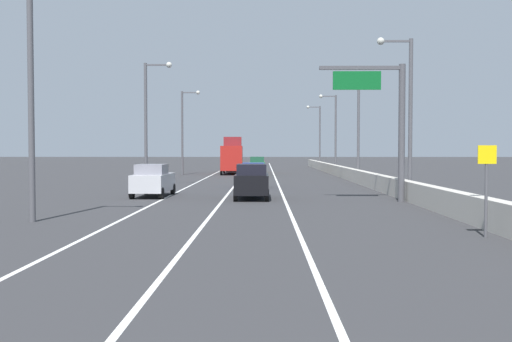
{
  "coord_description": "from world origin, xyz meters",
  "views": [
    {
      "loc": [
        0.28,
        -3.16,
        2.87
      ],
      "look_at": [
        -0.28,
        42.03,
        1.21
      ],
      "focal_mm": 41.43,
      "sensor_mm": 36.0,
      "label": 1
    }
  ],
  "objects_px": {
    "speed_advisory_sign": "(486,183)",
    "car_black_5": "(252,181)",
    "car_yellow_0": "(257,165)",
    "car_red_3": "(234,164)",
    "lamp_post_left_near": "(38,83)",
    "lamp_post_left_far": "(185,126)",
    "car_green_4": "(257,166)",
    "lamp_post_right_second": "(406,105)",
    "lamp_post_right_fifth": "(318,132)",
    "lamp_post_right_third": "(355,120)",
    "overhead_sign_gantry": "(388,115)",
    "lamp_post_right_fourth": "(333,128)",
    "lamp_post_left_mid": "(149,115)",
    "car_silver_2": "(153,180)",
    "box_truck": "(232,157)",
    "car_blue_1": "(253,175)"
  },
  "relations": [
    {
      "from": "car_silver_2",
      "to": "car_green_4",
      "type": "bearing_deg",
      "value": 78.75
    },
    {
      "from": "lamp_post_left_mid",
      "to": "lamp_post_left_far",
      "type": "xyz_separation_m",
      "value": [
        -0.21,
        21.74,
        0.0
      ]
    },
    {
      "from": "lamp_post_left_near",
      "to": "lamp_post_left_far",
      "type": "relative_size",
      "value": 1.0
    },
    {
      "from": "overhead_sign_gantry",
      "to": "lamp_post_left_far",
      "type": "bearing_deg",
      "value": 114.55
    },
    {
      "from": "lamp_post_right_fifth",
      "to": "overhead_sign_gantry",
      "type": "bearing_deg",
      "value": -91.49
    },
    {
      "from": "lamp_post_left_far",
      "to": "car_silver_2",
      "type": "distance_m",
      "value": 31.37
    },
    {
      "from": "lamp_post_right_third",
      "to": "box_truck",
      "type": "height_order",
      "value": "lamp_post_right_third"
    },
    {
      "from": "car_red_3",
      "to": "lamp_post_right_fourth",
      "type": "bearing_deg",
      "value": -26.52
    },
    {
      "from": "lamp_post_left_near",
      "to": "lamp_post_right_second",
      "type": "bearing_deg",
      "value": 34.93
    },
    {
      "from": "car_red_3",
      "to": "car_yellow_0",
      "type": "bearing_deg",
      "value": -53.84
    },
    {
      "from": "lamp_post_right_third",
      "to": "lamp_post_right_fourth",
      "type": "relative_size",
      "value": 1.0
    },
    {
      "from": "lamp_post_right_fifth",
      "to": "car_red_3",
      "type": "height_order",
      "value": "lamp_post_right_fifth"
    },
    {
      "from": "speed_advisory_sign",
      "to": "lamp_post_right_fourth",
      "type": "distance_m",
      "value": 52.45
    },
    {
      "from": "lamp_post_right_fifth",
      "to": "car_silver_2",
      "type": "distance_m",
      "value": 56.18
    },
    {
      "from": "lamp_post_right_fourth",
      "to": "car_yellow_0",
      "type": "xyz_separation_m",
      "value": [
        -9.21,
        1.83,
        -4.52
      ]
    },
    {
      "from": "speed_advisory_sign",
      "to": "car_blue_1",
      "type": "relative_size",
      "value": 0.72
    },
    {
      "from": "car_blue_1",
      "to": "car_silver_2",
      "type": "xyz_separation_m",
      "value": [
        -5.95,
        -8.69,
        0.05
      ]
    },
    {
      "from": "lamp_post_right_fifth",
      "to": "car_yellow_0",
      "type": "bearing_deg",
      "value": -119.03
    },
    {
      "from": "car_yellow_0",
      "to": "car_silver_2",
      "type": "distance_m",
      "value": 38.13
    },
    {
      "from": "speed_advisory_sign",
      "to": "lamp_post_right_fourth",
      "type": "relative_size",
      "value": 0.32
    },
    {
      "from": "overhead_sign_gantry",
      "to": "lamp_post_right_fourth",
      "type": "distance_m",
      "value": 39.28
    },
    {
      "from": "overhead_sign_gantry",
      "to": "speed_advisory_sign",
      "type": "bearing_deg",
      "value": -88.06
    },
    {
      "from": "overhead_sign_gantry",
      "to": "car_black_5",
      "type": "bearing_deg",
      "value": 165.51
    },
    {
      "from": "lamp_post_right_fourth",
      "to": "lamp_post_left_far",
      "type": "bearing_deg",
      "value": -164.34
    },
    {
      "from": "lamp_post_right_fifth",
      "to": "car_black_5",
      "type": "height_order",
      "value": "lamp_post_right_fifth"
    },
    {
      "from": "lamp_post_left_near",
      "to": "box_truck",
      "type": "distance_m",
      "value": 46.35
    },
    {
      "from": "lamp_post_right_fourth",
      "to": "lamp_post_left_mid",
      "type": "xyz_separation_m",
      "value": [
        -17.16,
        -26.61,
        0.0
      ]
    },
    {
      "from": "lamp_post_right_fifth",
      "to": "lamp_post_left_far",
      "type": "relative_size",
      "value": 1.0
    },
    {
      "from": "lamp_post_right_third",
      "to": "car_black_5",
      "type": "bearing_deg",
      "value": -115.04
    },
    {
      "from": "overhead_sign_gantry",
      "to": "lamp_post_left_far",
      "type": "relative_size",
      "value": 0.79
    },
    {
      "from": "lamp_post_left_near",
      "to": "car_black_5",
      "type": "distance_m",
      "value": 14.46
    },
    {
      "from": "speed_advisory_sign",
      "to": "lamp_post_right_second",
      "type": "xyz_separation_m",
      "value": [
        1.24,
        16.07,
        3.73
      ]
    },
    {
      "from": "lamp_post_right_second",
      "to": "lamp_post_right_third",
      "type": "xyz_separation_m",
      "value": [
        -0.17,
        18.11,
        0.0
      ]
    },
    {
      "from": "lamp_post_right_fifth",
      "to": "car_blue_1",
      "type": "height_order",
      "value": "lamp_post_right_fifth"
    },
    {
      "from": "lamp_post_right_fourth",
      "to": "car_black_5",
      "type": "bearing_deg",
      "value": -103.75
    },
    {
      "from": "speed_advisory_sign",
      "to": "lamp_post_left_near",
      "type": "xyz_separation_m",
      "value": [
        -16.11,
        3.96,
        3.73
      ]
    },
    {
      "from": "car_yellow_0",
      "to": "car_red_3",
      "type": "relative_size",
      "value": 0.94
    },
    {
      "from": "car_red_3",
      "to": "overhead_sign_gantry",
      "type": "bearing_deg",
      "value": -76.71
    },
    {
      "from": "lamp_post_right_second",
      "to": "car_red_3",
      "type": "relative_size",
      "value": 2.02
    },
    {
      "from": "lamp_post_left_near",
      "to": "box_truck",
      "type": "relative_size",
      "value": 1.12
    },
    {
      "from": "overhead_sign_gantry",
      "to": "lamp_post_left_near",
      "type": "height_order",
      "value": "lamp_post_left_near"
    },
    {
      "from": "lamp_post_right_third",
      "to": "lamp_post_left_near",
      "type": "distance_m",
      "value": 34.77
    },
    {
      "from": "lamp_post_left_far",
      "to": "car_yellow_0",
      "type": "bearing_deg",
      "value": 39.39
    },
    {
      "from": "speed_advisory_sign",
      "to": "car_black_5",
      "type": "bearing_deg",
      "value": 117.8
    },
    {
      "from": "lamp_post_right_second",
      "to": "lamp_post_right_fifth",
      "type": "bearing_deg",
      "value": 90.2
    },
    {
      "from": "lamp_post_right_second",
      "to": "box_truck",
      "type": "bearing_deg",
      "value": 109.73
    },
    {
      "from": "speed_advisory_sign",
      "to": "car_black_5",
      "type": "height_order",
      "value": "speed_advisory_sign"
    },
    {
      "from": "car_red_3",
      "to": "car_green_4",
      "type": "relative_size",
      "value": 1.05
    },
    {
      "from": "speed_advisory_sign",
      "to": "lamp_post_left_far",
      "type": "xyz_separation_m",
      "value": [
        -16.14,
        47.43,
        3.73
      ]
    },
    {
      "from": "car_yellow_0",
      "to": "lamp_post_right_fifth",
      "type": "bearing_deg",
      "value": 60.97
    }
  ]
}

